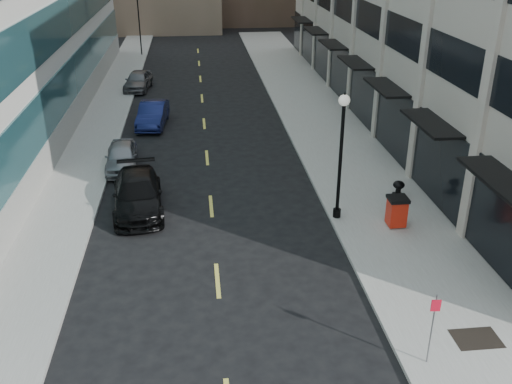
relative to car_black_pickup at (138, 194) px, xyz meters
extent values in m
cube|color=gray|center=(10.70, 6.00, -0.68)|extent=(5.00, 80.00, 0.15)
cube|color=gray|center=(-3.30, 6.00, -0.68)|extent=(3.00, 80.00, 0.15)
cube|color=black|center=(13.22, 13.00, 1.25)|extent=(0.18, 46.00, 3.60)
cube|color=black|center=(13.23, 13.00, 5.75)|extent=(0.12, 46.00, 1.80)
cube|color=#B0A495|center=(13.20, -4.00, 8.25)|extent=(0.35, 0.60, 18.00)
cube|color=black|center=(12.55, -7.00, 3.15)|extent=(1.30, 4.00, 0.12)
cube|color=black|center=(12.55, -1.00, 3.15)|extent=(1.30, 4.00, 0.12)
cube|color=black|center=(12.55, 5.00, 3.15)|extent=(1.30, 4.00, 0.12)
cube|color=black|center=(12.55, 11.00, 3.15)|extent=(1.30, 4.00, 0.12)
cube|color=black|center=(12.55, 17.00, 3.15)|extent=(1.30, 4.00, 0.12)
cube|color=black|center=(12.55, 23.00, 3.15)|extent=(1.30, 4.00, 0.12)
cube|color=black|center=(12.55, 29.00, 3.15)|extent=(1.30, 4.00, 0.12)
cube|color=gray|center=(-4.76, 13.00, 0.15)|extent=(0.20, 46.00, 1.80)
cube|color=#28595E|center=(-4.77, 13.00, 2.25)|extent=(0.14, 45.60, 2.40)
cube|color=#28595E|center=(-4.77, 13.00, 5.75)|extent=(0.14, 45.60, 2.40)
cube|color=black|center=(10.80, -10.20, -0.60)|extent=(1.40, 1.00, 0.01)
cube|color=#D8CC4C|center=(3.20, -6.00, -0.75)|extent=(0.15, 2.20, 0.01)
cube|color=#D8CC4C|center=(3.20, 0.00, -0.75)|extent=(0.15, 2.20, 0.01)
cube|color=#D8CC4C|center=(3.20, 6.00, -0.75)|extent=(0.15, 2.20, 0.01)
cube|color=#D8CC4C|center=(3.20, 12.00, -0.75)|extent=(0.15, 2.20, 0.01)
cube|color=#D8CC4C|center=(3.20, 18.00, -0.75)|extent=(0.15, 2.20, 0.01)
cube|color=#D8CC4C|center=(3.20, 24.00, -0.75)|extent=(0.15, 2.20, 0.01)
cube|color=#D8CC4C|center=(3.20, 30.00, -0.75)|extent=(0.15, 2.20, 0.01)
cube|color=#D8CC4C|center=(3.20, 36.00, -0.75)|extent=(0.15, 2.20, 0.01)
cylinder|color=black|center=(-2.30, 34.00, 2.25)|extent=(0.12, 0.12, 6.00)
imported|color=black|center=(0.00, 0.00, 0.00)|extent=(2.58, 5.37, 1.51)
imported|color=gray|center=(-1.21, 4.94, -0.08)|extent=(1.82, 4.07, 1.36)
imported|color=#151C4F|center=(0.00, 11.94, -0.02)|extent=(1.98, 4.60, 1.47)
imported|color=slate|center=(-1.60, 21.00, -0.02)|extent=(2.30, 4.48, 1.46)
cube|color=red|center=(10.73, -2.95, 0.02)|extent=(0.70, 0.70, 1.13)
cube|color=black|center=(10.73, -2.95, 0.62)|extent=(0.79, 0.79, 0.14)
cylinder|color=black|center=(10.51, -2.58, -0.48)|extent=(0.07, 0.25, 0.25)
cylinder|color=black|center=(10.96, -2.58, -0.48)|extent=(0.07, 0.25, 0.25)
cylinder|color=black|center=(8.50, -1.91, -0.42)|extent=(0.33, 0.33, 0.37)
cylinder|color=black|center=(8.50, -1.91, 1.98)|extent=(0.14, 0.14, 4.76)
sphere|color=silver|center=(8.50, -1.91, 4.51)|extent=(0.45, 0.45, 0.45)
cone|color=black|center=(8.50, -1.91, 4.77)|extent=(0.12, 0.12, 0.19)
cylinder|color=slate|center=(8.93, -11.00, 0.54)|extent=(0.04, 0.04, 2.29)
cube|color=red|center=(8.93, -11.02, 1.35)|extent=(0.27, 0.06, 0.36)
cube|color=black|center=(11.80, -0.16, -0.55)|extent=(0.42, 0.42, 0.11)
cylinder|color=black|center=(11.80, -0.16, -0.32)|extent=(0.25, 0.25, 0.38)
ellipsoid|color=black|center=(11.80, -0.16, -0.05)|extent=(0.53, 0.53, 0.37)
camera|label=1|loc=(2.71, -23.09, 10.62)|focal=40.00mm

